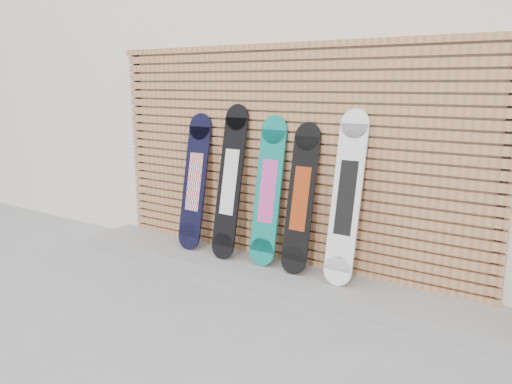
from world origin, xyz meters
TOP-DOWN VIEW (x-y plane):
  - ground at (0.00, 0.00)m, footprint 80.00×80.00m
  - building at (0.50, 3.50)m, footprint 12.00×5.00m
  - concrete_step at (-0.15, 0.68)m, footprint 4.60×0.70m
  - slat_wall at (-0.15, 0.97)m, footprint 4.26×0.08m
  - snowboard_0 at (-1.15, 0.79)m, footprint 0.29×0.32m
  - snowboard_1 at (-0.66, 0.77)m, footprint 0.28×0.35m
  - snowboard_2 at (-0.21, 0.80)m, footprint 0.29×0.29m
  - snowboard_3 at (0.17, 0.79)m, footprint 0.27×0.32m
  - snowboard_4 at (0.64, 0.78)m, footprint 0.27×0.34m

SIDE VIEW (x-z plane):
  - ground at x=0.00m, z-range 0.00..0.00m
  - concrete_step at x=-0.15m, z-range 0.00..0.12m
  - snowboard_3 at x=0.17m, z-range 0.12..1.55m
  - snowboard_0 at x=-1.15m, z-range 0.12..1.60m
  - snowboard_2 at x=-0.21m, z-range 0.12..1.61m
  - snowboard_4 at x=0.64m, z-range 0.12..1.70m
  - snowboard_1 at x=-0.66m, z-range 0.12..1.71m
  - slat_wall at x=-0.15m, z-range 0.06..2.35m
  - building at x=0.50m, z-range 0.00..3.60m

